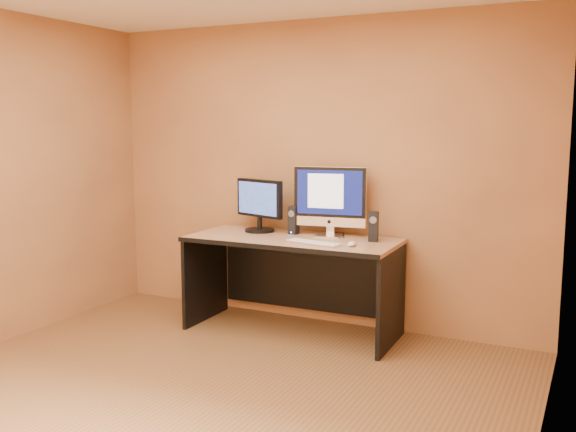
% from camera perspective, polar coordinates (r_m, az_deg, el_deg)
% --- Properties ---
extents(floor, '(4.00, 4.00, 0.00)m').
position_cam_1_polar(floor, '(4.16, -9.22, -16.36)').
color(floor, brown).
rests_on(floor, ground).
extents(walls, '(4.00, 4.00, 2.60)m').
position_cam_1_polar(walls, '(3.81, -9.67, 1.71)').
color(walls, '#A97444').
rests_on(walls, ground).
extents(desk, '(1.74, 0.78, 0.80)m').
position_cam_1_polar(desk, '(5.34, 0.38, -6.18)').
color(desk, tan).
rests_on(desk, ground).
extents(imac, '(0.64, 0.32, 0.59)m').
position_cam_1_polar(imac, '(5.29, 3.68, 1.34)').
color(imac, silver).
rests_on(imac, desk).
extents(second_monitor, '(0.57, 0.40, 0.45)m').
position_cam_1_polar(second_monitor, '(5.54, -2.54, 0.92)').
color(second_monitor, black).
rests_on(second_monitor, desk).
extents(speaker_left, '(0.08, 0.08, 0.24)m').
position_cam_1_polar(speaker_left, '(5.42, 0.51, -0.37)').
color(speaker_left, black).
rests_on(speaker_left, desk).
extents(speaker_right, '(0.09, 0.09, 0.24)m').
position_cam_1_polar(speaker_right, '(5.13, 7.61, -0.94)').
color(speaker_right, black).
rests_on(speaker_right, desk).
extents(keyboard, '(0.48, 0.20, 0.02)m').
position_cam_1_polar(keyboard, '(4.99, 2.26, -2.39)').
color(keyboard, silver).
rests_on(keyboard, desk).
extents(mouse, '(0.07, 0.11, 0.04)m').
position_cam_1_polar(mouse, '(4.92, 5.68, -2.47)').
color(mouse, white).
rests_on(mouse, desk).
extents(cable_a, '(0.10, 0.22, 0.01)m').
position_cam_1_polar(cable_a, '(5.37, 4.98, -1.73)').
color(cable_a, black).
rests_on(cable_a, desk).
extents(cable_b, '(0.11, 0.17, 0.01)m').
position_cam_1_polar(cable_b, '(5.45, 3.57, -1.56)').
color(cable_b, black).
rests_on(cable_b, desk).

